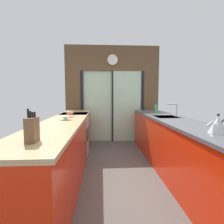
# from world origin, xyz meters

# --- Properties ---
(ground_plane) EXTENTS (5.04, 7.60, 0.02)m
(ground_plane) POSITION_xyz_m (0.00, 0.60, -0.01)
(ground_plane) COLOR #4C4742
(back_wall_unit) EXTENTS (2.64, 0.12, 2.70)m
(back_wall_unit) POSITION_xyz_m (0.00, 2.40, 1.53)
(back_wall_unit) COLOR brown
(back_wall_unit) RESTS_ON ground_plane
(left_counter_run) EXTENTS (0.62, 3.80, 0.92)m
(left_counter_run) POSITION_xyz_m (-0.91, 0.13, 0.47)
(left_counter_run) COLOR red
(left_counter_run) RESTS_ON ground_plane
(right_counter_run) EXTENTS (0.62, 3.80, 0.92)m
(right_counter_run) POSITION_xyz_m (0.91, 0.30, 0.46)
(right_counter_run) COLOR red
(right_counter_run) RESTS_ON ground_plane
(sink_faucet) EXTENTS (0.19, 0.02, 0.24)m
(sink_faucet) POSITION_xyz_m (1.06, 0.55, 1.08)
(sink_faucet) COLOR #B7BABC
(sink_faucet) RESTS_ON right_counter_run
(oven_range) EXTENTS (0.60, 0.60, 0.92)m
(oven_range) POSITION_xyz_m (-0.91, 1.25, 0.46)
(oven_range) COLOR #B7BABC
(oven_range) RESTS_ON ground_plane
(mixing_bowl_near) EXTENTS (0.19, 0.19, 0.07)m
(mixing_bowl_near) POSITION_xyz_m (-0.89, 0.20, 0.96)
(mixing_bowl_near) COLOR silver
(mixing_bowl_near) RESTS_ON left_counter_run
(mixing_bowl_far) EXTENTS (0.14, 0.14, 0.07)m
(mixing_bowl_far) POSITION_xyz_m (-0.89, 0.61, 0.96)
(mixing_bowl_far) COLOR #BC4C38
(mixing_bowl_far) RESTS_ON left_counter_run
(knife_block) EXTENTS (0.08, 0.14, 0.28)m
(knife_block) POSITION_xyz_m (-0.89, -1.18, 1.03)
(knife_block) COLOR brown
(knife_block) RESTS_ON left_counter_run
(kettle) EXTENTS (0.27, 0.19, 0.21)m
(kettle) POSITION_xyz_m (0.89, -0.94, 1.01)
(kettle) COLOR #B7BABC
(kettle) RESTS_ON right_counter_run
(soap_bottle) EXTENTS (0.06, 0.06, 0.24)m
(soap_bottle) POSITION_xyz_m (0.89, 1.17, 1.02)
(soap_bottle) COLOR #339E56
(soap_bottle) RESTS_ON right_counter_run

